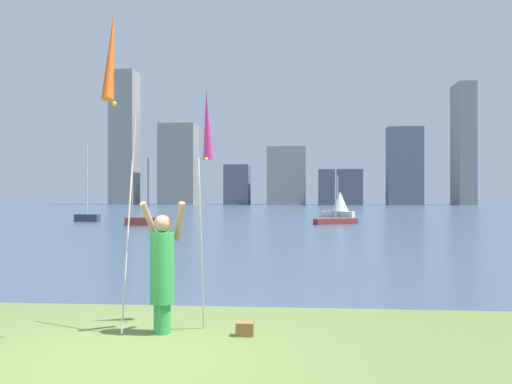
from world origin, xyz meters
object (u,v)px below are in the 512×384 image
sailboat_1 (339,204)px  sailboat_2 (148,221)px  kite_flag_left (112,63)px  bag (245,329)px  sailboat_3 (87,217)px  sailboat_0 (336,220)px  kite_flag_right (207,130)px  person (162,268)px

sailboat_1 → sailboat_2: bearing=-131.9°
kite_flag_left → bag: (1.72, 0.52, -3.63)m
sailboat_1 → sailboat_2: size_ratio=0.85×
sailboat_3 → sailboat_0: bearing=-6.1°
sailboat_0 → sailboat_1: size_ratio=1.12×
bag → sailboat_0: 28.64m
kite_flag_right → sailboat_0: size_ratio=0.88×
kite_flag_left → sailboat_1: (5.99, 40.84, -2.57)m
sailboat_0 → sailboat_1: 11.94m
bag → sailboat_1: 40.56m
kite_flag_right → sailboat_0: 28.21m
person → sailboat_0: size_ratio=0.46×
sailboat_0 → kite_flag_right: bearing=-97.8°
person → kite_flag_right: size_ratio=0.52×
sailboat_2 → kite_flag_right: bearing=-71.9°
kite_flag_right → sailboat_0: sailboat_0 is taller
kite_flag_right → sailboat_1: bearing=82.9°
kite_flag_right → sailboat_1: (4.91, 39.67, -1.81)m
kite_flag_left → sailboat_3: size_ratio=0.79×
kite_flag_left → bag: size_ratio=18.41×
person → sailboat_1: (5.45, 40.27, 0.23)m
kite_flag_right → bag: 3.02m
person → kite_flag_left: 2.91m
kite_flag_right → kite_flag_left: bearing=-132.5°
kite_flag_left → sailboat_0: size_ratio=1.09×
kite_flag_right → sailboat_2: size_ratio=0.84×
bag → person: bearing=177.8°
person → kite_flag_right: bearing=41.5°
sailboat_2 → sailboat_3: sailboat_3 is taller
sailboat_1 → kite_flag_left: bearing=-98.3°
sailboat_1 → sailboat_3: sailboat_3 is taller
kite_flag_right → sailboat_0: bearing=82.2°
sailboat_2 → sailboat_3: size_ratio=0.76×
kite_flag_left → kite_flag_right: (1.07, 1.17, -0.75)m
person → sailboat_3: size_ratio=0.33×
kite_flag_left → kite_flag_right: kite_flag_left is taller
sailboat_3 → bag: bearing=-64.1°
kite_flag_left → sailboat_0: 29.60m
person → sailboat_2: bearing=99.8°
person → bag: 1.45m
kite_flag_right → bag: kite_flag_right is taller
bag → sailboat_2: sailboat_2 is taller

